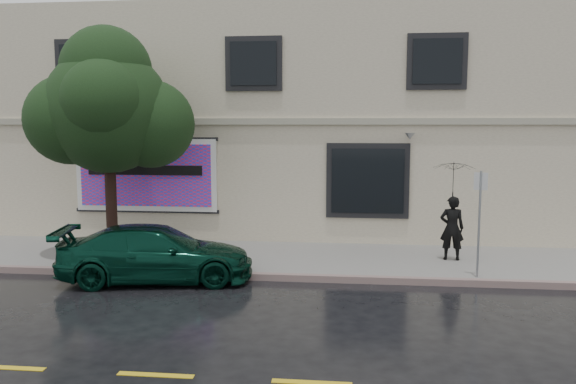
# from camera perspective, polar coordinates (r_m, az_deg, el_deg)

# --- Properties ---
(ground) EXTENTS (90.00, 90.00, 0.00)m
(ground) POSITION_cam_1_polar(r_m,az_deg,el_deg) (11.64, -7.48, -10.73)
(ground) COLOR black
(ground) RESTS_ON ground
(sidewalk) EXTENTS (20.00, 3.50, 0.15)m
(sidewalk) POSITION_cam_1_polar(r_m,az_deg,el_deg) (14.68, -4.49, -6.69)
(sidewalk) COLOR gray
(sidewalk) RESTS_ON ground
(curb) EXTENTS (20.00, 0.18, 0.16)m
(curb) POSITION_cam_1_polar(r_m,az_deg,el_deg) (13.02, -5.92, -8.46)
(curb) COLOR slate
(curb) RESTS_ON ground
(road_marking) EXTENTS (19.00, 0.12, 0.01)m
(road_marking) POSITION_cam_1_polar(r_m,az_deg,el_deg) (8.50, -13.30, -17.63)
(road_marking) COLOR gold
(road_marking) RESTS_ON ground
(building) EXTENTS (20.00, 8.12, 7.00)m
(building) POSITION_cam_1_polar(r_m,az_deg,el_deg) (19.95, -1.51, 6.82)
(building) COLOR beige
(building) RESTS_ON ground
(billboard) EXTENTS (4.30, 0.16, 2.20)m
(billboard) POSITION_cam_1_polar(r_m,az_deg,el_deg) (16.82, -14.27, 1.68)
(billboard) COLOR white
(billboard) RESTS_ON ground
(car) EXTENTS (4.56, 2.60, 1.25)m
(car) POSITION_cam_1_polar(r_m,az_deg,el_deg) (13.04, -13.22, -6.09)
(car) COLOR #072F22
(car) RESTS_ON ground
(pedestrian) EXTENTS (0.62, 0.43, 1.61)m
(pedestrian) POSITION_cam_1_polar(r_m,az_deg,el_deg) (14.55, 16.31, -3.53)
(pedestrian) COLOR black
(pedestrian) RESTS_ON sidewalk
(umbrella) EXTENTS (1.16, 1.16, 0.78)m
(umbrella) POSITION_cam_1_polar(r_m,az_deg,el_deg) (14.39, 16.47, 1.15)
(umbrella) COLOR black
(umbrella) RESTS_ON pedestrian
(street_tree) EXTENTS (3.14, 3.14, 5.27)m
(street_tree) POSITION_cam_1_polar(r_m,az_deg,el_deg) (14.98, -17.84, 7.79)
(street_tree) COLOR black
(street_tree) RESTS_ON sidewalk
(fire_hydrant) EXTENTS (0.34, 0.32, 0.83)m
(fire_hydrant) POSITION_cam_1_polar(r_m,az_deg,el_deg) (15.08, -14.94, -4.67)
(fire_hydrant) COLOR silver
(fire_hydrant) RESTS_ON sidewalk
(sign_pole) EXTENTS (0.28, 0.11, 2.36)m
(sign_pole) POSITION_cam_1_polar(r_m,az_deg,el_deg) (12.95, 18.88, -2.05)
(sign_pole) COLOR gray
(sign_pole) RESTS_ON sidewalk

